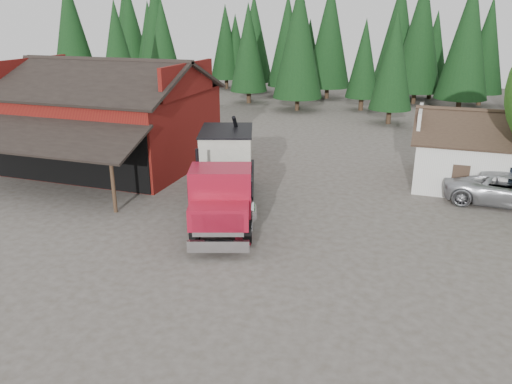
% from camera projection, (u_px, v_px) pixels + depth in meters
% --- Properties ---
extents(ground, '(120.00, 120.00, 0.00)m').
position_uv_depth(ground, '(195.00, 243.00, 22.68)').
color(ground, '#4C463C').
rests_on(ground, ground).
extents(red_barn, '(12.80, 13.63, 7.18)m').
position_uv_depth(red_barn, '(110.00, 125.00, 33.96)').
color(red_barn, maroon).
rests_on(red_barn, ground).
extents(farmhouse, '(8.60, 6.42, 4.65)m').
position_uv_depth(farmhouse, '(486.00, 159.00, 29.74)').
color(farmhouse, silver).
rests_on(farmhouse, ground).
extents(conifer_backdrop, '(76.00, 16.00, 16.00)m').
position_uv_depth(conifer_backdrop, '(346.00, 101.00, 60.11)').
color(conifer_backdrop, black).
rests_on(conifer_backdrop, ground).
extents(near_pine_a, '(4.40, 4.40, 11.40)m').
position_uv_depth(near_pine_a, '(118.00, 49.00, 52.21)').
color(near_pine_a, '#382619').
rests_on(near_pine_a, ground).
extents(near_pine_b, '(3.96, 3.96, 10.40)m').
position_uv_depth(near_pine_b, '(394.00, 60.00, 45.61)').
color(near_pine_b, '#382619').
rests_on(near_pine_b, ground).
extents(near_pine_d, '(5.28, 5.28, 13.40)m').
position_uv_depth(near_pine_d, '(299.00, 39.00, 51.73)').
color(near_pine_d, '#382619').
rests_on(near_pine_d, ground).
extents(feed_truck, '(5.97, 10.74, 4.70)m').
position_uv_depth(feed_truck, '(225.00, 173.00, 25.31)').
color(feed_truck, black).
rests_on(feed_truck, ground).
extents(silver_car, '(6.78, 3.45, 1.84)m').
position_uv_depth(silver_car, '(509.00, 188.00, 27.01)').
color(silver_car, '#AEB0B6').
rests_on(silver_car, ground).
extents(equip_box, '(0.98, 1.25, 0.60)m').
position_uv_depth(equip_box, '(244.00, 234.00, 22.85)').
color(equip_box, maroon).
rests_on(equip_box, ground).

